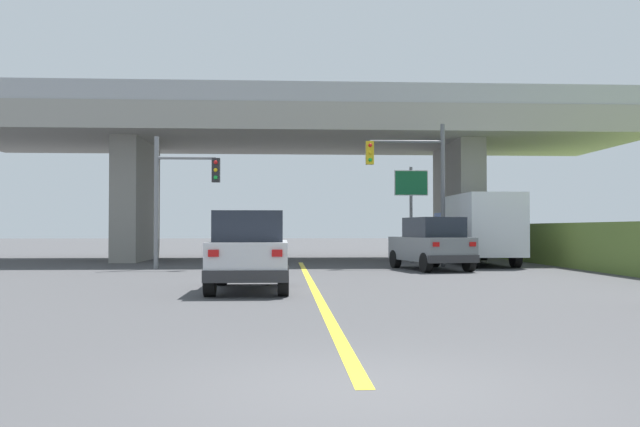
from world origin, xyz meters
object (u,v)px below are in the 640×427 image
at_px(box_truck, 478,228).
at_px(highway_sign, 411,192).
at_px(suv_lead, 250,251).
at_px(traffic_signal_farside, 178,187).
at_px(traffic_signal_nearside, 418,176).
at_px(suv_crossing, 431,244).

height_order(box_truck, highway_sign, highway_sign).
bearing_deg(box_truck, highway_sign, 136.26).
xyz_separation_m(suv_lead, box_truck, (9.35, 11.83, 0.59)).
distance_m(box_truck, traffic_signal_farside, 12.94).
bearing_deg(traffic_signal_nearside, suv_lead, -121.56).
bearing_deg(box_truck, suv_lead, -128.33).
distance_m(box_truck, traffic_signal_nearside, 3.89).
bearing_deg(suv_lead, traffic_signal_nearside, 58.44).
bearing_deg(suv_lead, highway_sign, 64.22).
bearing_deg(suv_crossing, suv_lead, -139.06).
xyz_separation_m(box_truck, highway_sign, (-2.49, 2.38, 1.70)).
height_order(suv_crossing, box_truck, box_truck).
distance_m(suv_lead, suv_crossing, 10.72).
bearing_deg(highway_sign, box_truck, -43.74).
bearing_deg(suv_crossing, highway_sign, 75.64).
distance_m(suv_crossing, highway_sign, 6.18).
relative_size(box_truck, highway_sign, 1.52).
bearing_deg(highway_sign, suv_lead, -115.78).
distance_m(box_truck, highway_sign, 3.84).
xyz_separation_m(suv_lead, suv_crossing, (6.56, 8.48, -0.00)).
xyz_separation_m(suv_lead, highway_sign, (6.86, 14.21, 2.29)).
bearing_deg(suv_crossing, traffic_signal_farside, 161.83).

